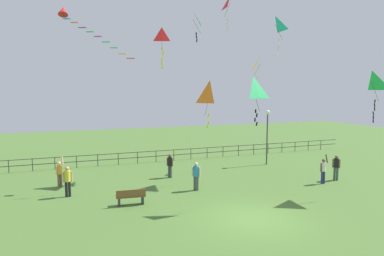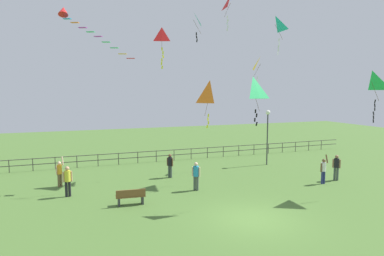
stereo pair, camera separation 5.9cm
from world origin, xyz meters
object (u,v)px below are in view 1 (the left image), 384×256
park_bench (131,196)px  streamer_kite (68,15)px  person_1 (170,164)px  kite_8 (193,20)px  kite_4 (372,83)px  person_3 (196,174)px  person_0 (68,179)px  person_2 (323,169)px  lamppost (267,125)px  person_4 (336,166)px  kite_1 (230,4)px  kite_0 (253,90)px  kite_3 (210,94)px  kite_7 (275,26)px  kite_2 (162,37)px  kite_5 (260,65)px  person_5 (59,172)px

park_bench → streamer_kite: size_ratio=0.35×
park_bench → streamer_kite: bearing=114.4°
person_1 → kite_8: 9.85m
kite_4 → streamer_kite: bearing=151.1°
person_3 → kite_8: bearing=71.8°
person_0 → person_2: 15.47m
lamppost → park_bench: (-12.00, -5.96, -2.72)m
park_bench → streamer_kite: (-2.59, 5.71, 10.06)m
person_4 → park_bench: bearing=-179.2°
person_3 → kite_1: (4.16, 4.05, 11.03)m
kite_4 → kite_8: 11.72m
kite_4 → kite_8: size_ratio=1.43×
person_1 → person_3: bearing=-80.6°
lamppost → kite_8: (-6.66, -0.95, 7.43)m
kite_0 → kite_3: (-0.80, 3.70, -0.22)m
kite_8 → kite_4: bearing=-46.0°
person_1 → person_4: bearing=-24.3°
kite_3 → person_0: bearing=175.5°
person_3 → kite_7: size_ratio=0.69×
person_0 → kite_3: 9.56m
kite_1 → kite_4: kite_1 is taller
person_4 → person_3: bearing=173.3°
person_0 → kite_3: bearing=-4.5°
person_3 → kite_4: bearing=-25.2°
person_2 → kite_2: size_ratio=0.75×
kite_5 → person_1: bearing=-173.3°
person_4 → kite_2: bearing=163.2°
person_3 → kite_0: 6.10m
kite_0 → kite_3: 3.80m
kite_0 → streamer_kite: streamer_kite is taller
person_0 → kite_5: 15.87m
lamppost → kite_7: 7.89m
lamppost → person_3: lamppost is taller
person_1 → streamer_kite: bearing=170.9°
kite_5 → streamer_kite: bearing=179.5°
person_2 → person_1: bearing=150.3°
kite_4 → streamer_kite: streamer_kite is taller
person_0 → person_3: 7.26m
streamer_kite → kite_5: bearing=-0.5°
kite_3 → kite_8: size_ratio=1.43×
person_5 → kite_0: (9.54, -6.65, 4.98)m
kite_3 → kite_8: 5.76m
kite_2 → kite_5: 8.64m
person_4 → kite_1: size_ratio=0.68×
kite_5 → person_2: bearing=-78.3°
kite_7 → kite_8: 5.48m
person_0 → kite_3: (8.30, -0.65, 4.71)m
person_3 → kite_8: kite_8 is taller
park_bench → kite_2: bearing=52.0°
person_3 → kite_4: (8.79, -4.13, 5.32)m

